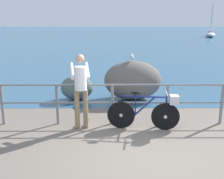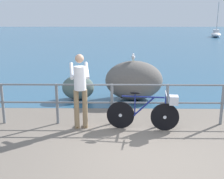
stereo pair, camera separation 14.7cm
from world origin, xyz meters
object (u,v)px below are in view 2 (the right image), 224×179
object	(u,v)px
bicycle	(149,111)
breakwater_boulder_left	(78,88)
breakwater_boulder_main	(134,80)
sailboat	(216,34)
seagull	(133,57)
person_at_railing	(80,88)

from	to	relation	value
bicycle	breakwater_boulder_left	world-z (taller)	bicycle
bicycle	breakwater_boulder_main	bearing A→B (deg)	101.21
bicycle	sailboat	size ratio (longest dim) A/B	0.35
bicycle	breakwater_boulder_left	xyz separation A→B (m)	(-2.00, 2.52, -0.07)
breakwater_boulder_left	seagull	bearing A→B (deg)	-0.66
bicycle	person_at_railing	size ratio (longest dim) A/B	0.95
bicycle	sailboat	bearing A→B (deg)	75.29
seagull	sailboat	size ratio (longest dim) A/B	0.07
bicycle	seagull	world-z (taller)	seagull
breakwater_boulder_main	breakwater_boulder_left	bearing A→B (deg)	-178.72
person_at_railing	seagull	distance (m)	2.81
bicycle	breakwater_boulder_left	bearing A→B (deg)	135.20
breakwater_boulder_main	breakwater_boulder_left	size ratio (longest dim) A/B	1.78
bicycle	sailboat	xyz separation A→B (m)	(13.74, 34.91, -0.04)
seagull	sailboat	xyz separation A→B (m)	(13.97, 32.41, -0.97)
person_at_railing	sailboat	world-z (taller)	sailboat
person_at_railing	sailboat	xyz separation A→B (m)	(15.34, 34.82, -0.57)
person_at_railing	breakwater_boulder_main	xyz separation A→B (m)	(1.41, 2.47, -0.36)
bicycle	breakwater_boulder_main	xyz separation A→B (m)	(-0.20, 2.56, 0.16)
person_at_railing	breakwater_boulder_main	size ratio (longest dim) A/B	0.97
breakwater_boulder_left	sailboat	xyz separation A→B (m)	(15.74, 32.39, 0.03)
person_at_railing	sailboat	size ratio (longest dim) A/B	0.36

